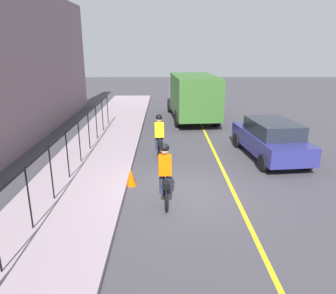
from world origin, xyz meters
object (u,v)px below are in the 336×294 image
at_px(patrol_sedan, 271,138).
at_px(cyclist_lead, 159,137).
at_px(box_truck_background, 192,95).
at_px(traffic_cone_near, 131,177).
at_px(cyclist_follow, 165,174).

bearing_deg(patrol_sedan, cyclist_lead, 84.30).
relative_size(box_truck_background, traffic_cone_near, 12.09).
relative_size(cyclist_follow, patrol_sedan, 0.40).
distance_m(cyclist_follow, patrol_sedan, 5.89).
bearing_deg(cyclist_follow, cyclist_lead, -0.48).
xyz_separation_m(box_truck_background, traffic_cone_near, (-9.97, 2.83, -1.27)).
bearing_deg(cyclist_lead, box_truck_background, -18.37).
xyz_separation_m(cyclist_follow, traffic_cone_near, (1.31, 1.12, -0.63)).
bearing_deg(traffic_cone_near, cyclist_follow, -139.70).
xyz_separation_m(cyclist_lead, box_truck_background, (7.28, -1.93, 0.64)).
bearing_deg(traffic_cone_near, patrol_sedan, -63.52).
xyz_separation_m(cyclist_lead, patrol_sedan, (0.01, -4.52, -0.09)).
height_order(cyclist_lead, box_truck_background, box_truck_background).
relative_size(cyclist_follow, box_truck_background, 0.27).
bearing_deg(traffic_cone_near, box_truck_background, -15.85).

